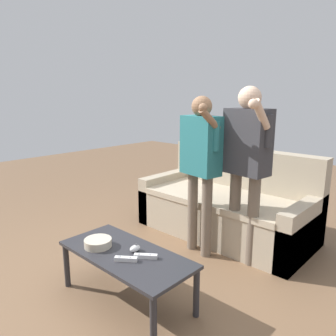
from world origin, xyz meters
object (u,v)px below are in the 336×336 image
Objects in this scene: coffee_table at (126,259)px; game_remote_wand_near at (146,256)px; snack_bowl at (98,243)px; player_center at (201,157)px; game_remote_wand_far at (126,259)px; couch at (227,206)px; game_remote_nunchuk at (135,248)px; player_right at (247,155)px.

game_remote_wand_near is at bearing 13.79° from coffee_table.
snack_bowl reaches higher than coffee_table.
coffee_table is at bearing 19.09° from snack_bowl.
player_center is 1.20m from game_remote_wand_far.
game_remote_nunchuk is at bearing -83.27° from couch.
couch is 1.65m from snack_bowl.
game_remote_nunchuk reaches higher than game_remote_wand_near.
player_right reaches higher than game_remote_wand_near.
couch is 1.56m from game_remote_wand_near.
player_center reaches higher than couch.
coffee_table is 5.11× the size of snack_bowl.
game_remote_wand_far is at bearing -39.57° from coffee_table.
game_remote_wand_far is (0.10, -0.08, 0.06)m from coffee_table.
coffee_table is 0.10m from game_remote_nunchuk.
coffee_table is at bearing -105.27° from player_right.
couch reaches higher than game_remote_wand_near.
coffee_table is at bearing -166.21° from game_remote_wand_near.
coffee_table is at bearing -121.92° from game_remote_nunchuk.
game_remote_nunchuk is (0.18, -1.51, 0.11)m from couch.
player_right is (0.45, -0.45, 0.69)m from couch.
coffee_table is 0.25m from snack_bowl.
couch reaches higher than coffee_table.
game_remote_nunchuk is 0.60× the size of game_remote_wand_far.
snack_bowl is 0.32m from game_remote_wand_far.
couch is 1.75× the size of coffee_table.
player_center is at bearing 97.35° from game_remote_nunchuk.
game_remote_nunchuk is 0.06× the size of player_right.
couch reaches higher than game_remote_wand_far.
player_center reaches higher than coffee_table.
snack_bowl is 0.13× the size of player_right.
game_remote_wand_far is at bearing -120.43° from game_remote_wand_near.
game_remote_nunchuk is 0.15m from game_remote_wand_far.
snack_bowl is 1.43m from player_right.
player_right is 10.71× the size of game_remote_wand_far.
coffee_table is 0.66× the size of player_right.
couch is 20.78× the size of game_remote_nunchuk.
game_remote_wand_near is (0.31, -1.52, 0.10)m from couch.
game_remote_wand_near and game_remote_wand_far have the same top height.
snack_bowl is 1.40× the size of game_remote_wand_far.
snack_bowl is at bearing -179.90° from game_remote_wand_far.
player_right reaches higher than game_remote_nunchuk.
snack_bowl reaches higher than game_remote_nunchuk.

